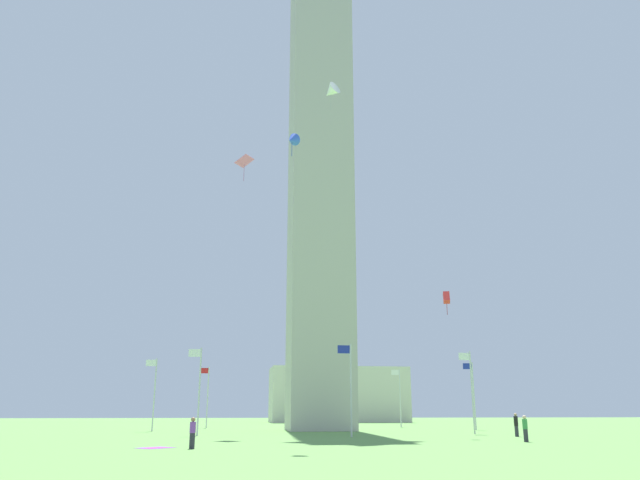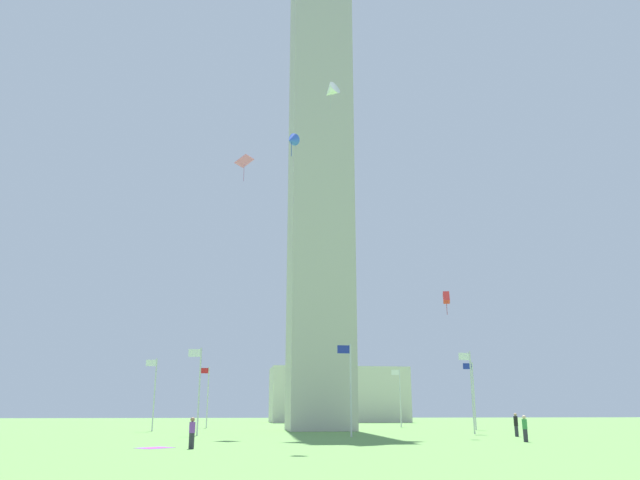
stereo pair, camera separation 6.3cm
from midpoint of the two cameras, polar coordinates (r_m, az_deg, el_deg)
The scene contains 19 objects.
ground_plane at distance 66.64m, azimuth -0.03°, elevation -17.15°, with size 260.00×260.00×0.00m, color #609347.
obelisk_monument at distance 72.56m, azimuth -0.03°, elevation 7.85°, with size 6.75×6.75×61.34m.
flagpole_n at distance 66.36m, azimuth -15.07°, elevation -13.24°, with size 1.12×0.14×7.13m.
flagpole_ne at distance 54.08m, azimuth -11.14°, elevation -13.07°, with size 1.12×0.14×7.13m.
flagpole_e at distance 50.01m, azimuth 2.76°, elevation -13.16°, with size 1.12×0.14×7.13m.
flagpole_se at distance 58.13m, azimuth 13.72°, elevation -13.08°, with size 1.12×0.14×7.13m.
flagpole_s at distance 71.04m, azimuth 13.90°, elevation -13.43°, with size 1.12×0.14×7.13m.
flagpole_sw at distance 80.78m, azimuth 7.32°, elevation -13.94°, with size 1.12×0.14×7.13m.
flagpole_w at distance 83.36m, azimuth -1.80°, elevation -14.10°, with size 1.12×0.14×7.13m.
flagpole_nw at distance 77.92m, azimuth -10.37°, elevation -13.77°, with size 1.12×0.14×7.13m.
person_purple_shirt at distance 35.18m, azimuth -11.72°, elevation -17.01°, with size 0.32×0.32×1.61m.
person_green_shirt at distance 44.05m, azimuth 18.34°, elevation -16.17°, with size 0.32×0.32×1.67m.
person_black_shirt at distance 53.05m, azimuth 17.59°, elevation -15.92°, with size 0.32×0.32×1.79m.
kite_white_delta at distance 59.24m, azimuth 0.97°, elevation 13.51°, with size 2.06×2.09×2.71m.
kite_pink_diamond at distance 59.26m, azimuth -7.01°, elevation 7.18°, with size 1.92×1.95×2.36m.
kite_red_box at distance 51.84m, azimuth 11.53°, elevation -5.22°, with size 0.73×0.98×1.94m.
kite_blue_delta at distance 41.48m, azimuth -2.64°, elevation 9.18°, with size 1.28×1.32×1.68m.
distant_building at distance 117.18m, azimuth 1.63°, elevation -14.06°, with size 24.62×11.32×9.68m.
picnic_blanket_near_first_person at distance 36.46m, azimuth -15.00°, elevation -18.01°, with size 1.80×1.40×0.01m, color purple.
Camera 1 is at (9.63, 65.92, 1.91)m, focal length 34.75 mm.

